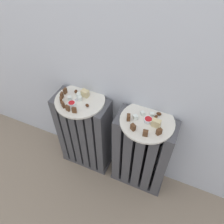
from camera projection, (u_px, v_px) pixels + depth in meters
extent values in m
plane|color=gray|center=(96.00, 201.00, 1.50)|extent=(6.00, 6.00, 0.00)
cube|color=#47474C|center=(88.00, 157.00, 1.73)|extent=(0.36, 0.16, 0.03)
cube|color=#47474C|center=(66.00, 126.00, 1.54)|extent=(0.05, 0.16, 0.60)
cube|color=#47474C|center=(73.00, 128.00, 1.52)|extent=(0.05, 0.16, 0.60)
cube|color=#47474C|center=(81.00, 131.00, 1.51)|extent=(0.05, 0.16, 0.60)
cube|color=#47474C|center=(89.00, 134.00, 1.49)|extent=(0.05, 0.16, 0.60)
cube|color=#47474C|center=(96.00, 137.00, 1.47)|extent=(0.05, 0.16, 0.60)
cube|color=#47474C|center=(104.00, 139.00, 1.46)|extent=(0.05, 0.16, 0.60)
cube|color=#47474C|center=(137.00, 176.00, 1.61)|extent=(0.36, 0.16, 0.03)
cube|color=#47474C|center=(121.00, 145.00, 1.43)|extent=(0.05, 0.16, 0.60)
cube|color=#47474C|center=(131.00, 149.00, 1.41)|extent=(0.05, 0.16, 0.60)
cube|color=#47474C|center=(142.00, 153.00, 1.39)|extent=(0.05, 0.16, 0.60)
cube|color=#47474C|center=(152.00, 157.00, 1.37)|extent=(0.05, 0.16, 0.60)
cube|color=#47474C|center=(164.00, 161.00, 1.35)|extent=(0.05, 0.16, 0.60)
cylinder|color=silver|center=(80.00, 100.00, 1.28)|extent=(0.30, 0.30, 0.01)
cylinder|color=silver|center=(147.00, 121.00, 1.17)|extent=(0.30, 0.30, 0.01)
cube|color=#56351E|center=(65.00, 91.00, 1.30)|extent=(0.02, 0.03, 0.04)
cube|color=#56351E|center=(62.00, 95.00, 1.27)|extent=(0.02, 0.03, 0.04)
cube|color=#56351E|center=(61.00, 100.00, 1.24)|extent=(0.02, 0.03, 0.04)
cube|color=#56351E|center=(63.00, 105.00, 1.22)|extent=(0.03, 0.02, 0.04)
cube|color=#56351E|center=(68.00, 108.00, 1.20)|extent=(0.03, 0.02, 0.04)
cube|color=#56351E|center=(74.00, 110.00, 1.19)|extent=(0.03, 0.02, 0.04)
cube|color=beige|center=(85.00, 93.00, 1.28)|extent=(0.05, 0.04, 0.04)
cube|color=white|center=(80.00, 98.00, 1.26)|extent=(0.03, 0.03, 0.02)
cube|color=white|center=(70.00, 98.00, 1.27)|extent=(0.03, 0.03, 0.02)
cube|color=white|center=(79.00, 95.00, 1.28)|extent=(0.03, 0.03, 0.02)
ellipsoid|color=#4C2814|center=(87.00, 105.00, 1.23)|extent=(0.03, 0.02, 0.02)
ellipsoid|color=#4C2814|center=(76.00, 91.00, 1.31)|extent=(0.03, 0.03, 0.02)
cylinder|color=white|center=(72.00, 104.00, 1.23)|extent=(0.04, 0.04, 0.02)
cylinder|color=red|center=(72.00, 103.00, 1.23)|extent=(0.04, 0.04, 0.01)
cube|color=#56351E|center=(129.00, 117.00, 1.15)|extent=(0.03, 0.03, 0.04)
cube|color=#56351E|center=(133.00, 127.00, 1.11)|extent=(0.03, 0.03, 0.04)
cube|color=#56351E|center=(145.00, 133.00, 1.08)|extent=(0.03, 0.02, 0.04)
cube|color=#56351E|center=(159.00, 132.00, 1.09)|extent=(0.03, 0.03, 0.04)
cube|color=beige|center=(156.00, 123.00, 1.12)|extent=(0.05, 0.03, 0.04)
cube|color=white|center=(135.00, 117.00, 1.16)|extent=(0.03, 0.03, 0.02)
cube|color=white|center=(142.00, 113.00, 1.18)|extent=(0.03, 0.03, 0.02)
cube|color=white|center=(152.00, 114.00, 1.18)|extent=(0.03, 0.03, 0.02)
ellipsoid|color=#4C2814|center=(159.00, 114.00, 1.18)|extent=(0.03, 0.02, 0.02)
ellipsoid|color=#4C2814|center=(156.00, 117.00, 1.17)|extent=(0.02, 0.03, 0.01)
cylinder|color=white|center=(148.00, 120.00, 1.15)|extent=(0.05, 0.05, 0.02)
cylinder|color=red|center=(148.00, 119.00, 1.15)|extent=(0.04, 0.04, 0.01)
cube|color=#B7B7BC|center=(69.00, 104.00, 1.25)|extent=(0.04, 0.07, 0.00)
cube|color=#B7B7BC|center=(77.00, 100.00, 1.27)|extent=(0.03, 0.03, 0.00)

